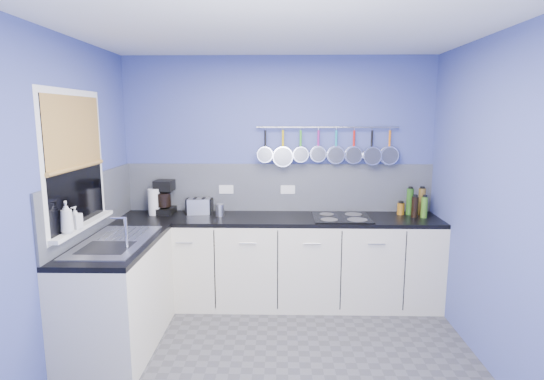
{
  "coord_description": "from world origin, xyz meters",
  "views": [
    {
      "loc": [
        0.04,
        -3.04,
        1.9
      ],
      "look_at": [
        -0.05,
        0.75,
        1.25
      ],
      "focal_mm": 28.79,
      "sensor_mm": 36.0,
      "label": 1
    }
  ],
  "objects_px": {
    "soap_bottle_a": "(66,217)",
    "soap_bottle_b": "(75,218)",
    "coffee_maker": "(164,197)",
    "hob": "(342,217)",
    "toaster": "(200,206)",
    "canister": "(220,210)",
    "paper_towel": "(154,202)"
  },
  "relations": [
    {
      "from": "soap_bottle_a",
      "to": "soap_bottle_b",
      "type": "height_order",
      "value": "soap_bottle_a"
    },
    {
      "from": "paper_towel",
      "to": "coffee_maker",
      "type": "xyz_separation_m",
      "value": [
        0.09,
        0.05,
        0.04
      ]
    },
    {
      "from": "coffee_maker",
      "to": "toaster",
      "type": "bearing_deg",
      "value": 3.71
    },
    {
      "from": "hob",
      "to": "soap_bottle_a",
      "type": "bearing_deg",
      "value": -151.82
    },
    {
      "from": "canister",
      "to": "paper_towel",
      "type": "bearing_deg",
      "value": 175.68
    },
    {
      "from": "soap_bottle_a",
      "to": "hob",
      "type": "bearing_deg",
      "value": 28.18
    },
    {
      "from": "soap_bottle_a",
      "to": "paper_towel",
      "type": "distance_m",
      "value": 1.3
    },
    {
      "from": "toaster",
      "to": "coffee_maker",
      "type": "bearing_deg",
      "value": 171.72
    },
    {
      "from": "toaster",
      "to": "hob",
      "type": "height_order",
      "value": "toaster"
    },
    {
      "from": "coffee_maker",
      "to": "hob",
      "type": "xyz_separation_m",
      "value": [
        1.8,
        -0.16,
        -0.17
      ]
    },
    {
      "from": "paper_towel",
      "to": "toaster",
      "type": "distance_m",
      "value": 0.46
    },
    {
      "from": "coffee_maker",
      "to": "canister",
      "type": "relative_size",
      "value": 2.8
    },
    {
      "from": "soap_bottle_b",
      "to": "paper_towel",
      "type": "bearing_deg",
      "value": 76.63
    },
    {
      "from": "paper_towel",
      "to": "canister",
      "type": "distance_m",
      "value": 0.68
    },
    {
      "from": "soap_bottle_b",
      "to": "coffee_maker",
      "type": "distance_m",
      "value": 1.24
    },
    {
      "from": "paper_towel",
      "to": "canister",
      "type": "xyz_separation_m",
      "value": [
        0.68,
        -0.05,
        -0.07
      ]
    },
    {
      "from": "soap_bottle_a",
      "to": "soap_bottle_b",
      "type": "xyz_separation_m",
      "value": [
        0.0,
        0.13,
        -0.03
      ]
    },
    {
      "from": "canister",
      "to": "hob",
      "type": "height_order",
      "value": "canister"
    },
    {
      "from": "soap_bottle_b",
      "to": "soap_bottle_a",
      "type": "bearing_deg",
      "value": -90.0
    },
    {
      "from": "soap_bottle_a",
      "to": "coffee_maker",
      "type": "distance_m",
      "value": 1.36
    },
    {
      "from": "toaster",
      "to": "hob",
      "type": "relative_size",
      "value": 0.44
    },
    {
      "from": "hob",
      "to": "paper_towel",
      "type": "bearing_deg",
      "value": 176.84
    },
    {
      "from": "soap_bottle_b",
      "to": "hob",
      "type": "distance_m",
      "value": 2.4
    },
    {
      "from": "paper_towel",
      "to": "hob",
      "type": "xyz_separation_m",
      "value": [
        1.89,
        -0.1,
        -0.13
      ]
    },
    {
      "from": "soap_bottle_a",
      "to": "toaster",
      "type": "bearing_deg",
      "value": 61.23
    },
    {
      "from": "soap_bottle_a",
      "to": "soap_bottle_b",
      "type": "relative_size",
      "value": 1.39
    },
    {
      "from": "canister",
      "to": "soap_bottle_b",
      "type": "bearing_deg",
      "value": -131.25
    },
    {
      "from": "coffee_maker",
      "to": "canister",
      "type": "bearing_deg",
      "value": -6.45
    },
    {
      "from": "toaster",
      "to": "canister",
      "type": "distance_m",
      "value": 0.25
    },
    {
      "from": "soap_bottle_a",
      "to": "toaster",
      "type": "height_order",
      "value": "soap_bottle_a"
    },
    {
      "from": "soap_bottle_b",
      "to": "hob",
      "type": "relative_size",
      "value": 0.31
    },
    {
      "from": "coffee_maker",
      "to": "hob",
      "type": "distance_m",
      "value": 1.81
    }
  ]
}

